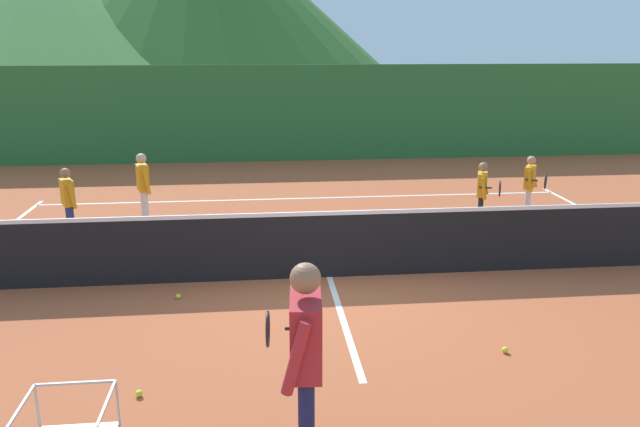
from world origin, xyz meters
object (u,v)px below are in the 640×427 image
(tennis_net, at_px, (329,244))
(student_1, at_px, (143,183))
(student_2, at_px, (483,189))
(tennis_ball_6, at_px, (178,296))
(student_0, at_px, (68,197))
(tennis_ball_4, at_px, (505,350))
(instructor, at_px, (305,348))
(tennis_ball_1, at_px, (139,393))
(student_3, at_px, (530,181))

(tennis_net, distance_m, student_1, 4.20)
(student_2, height_order, tennis_ball_6, student_2)
(student_0, height_order, tennis_ball_4, student_0)
(tennis_net, xyz_separation_m, instructor, (-0.66, -4.00, 0.52))
(tennis_net, bearing_deg, instructor, -99.38)
(tennis_ball_1, distance_m, tennis_ball_4, 3.81)
(tennis_ball_1, bearing_deg, tennis_ball_6, 87.59)
(student_3, bearing_deg, tennis_ball_4, -116.07)
(student_0, bearing_deg, tennis_ball_1, -68.56)
(student_1, distance_m, student_2, 6.07)
(instructor, height_order, student_0, instructor)
(tennis_ball_1, bearing_deg, instructor, -36.98)
(tennis_net, distance_m, tennis_ball_1, 3.63)
(tennis_net, height_order, tennis_ball_4, tennis_net)
(tennis_net, xyz_separation_m, tennis_ball_4, (1.63, -2.41, -0.47))
(student_2, bearing_deg, tennis_ball_1, -135.73)
(instructor, bearing_deg, student_3, 54.35)
(tennis_net, distance_m, student_3, 4.86)
(instructor, relative_size, student_3, 1.42)
(student_1, distance_m, student_3, 7.12)
(instructor, xyz_separation_m, student_3, (4.75, 6.62, -0.30))
(instructor, distance_m, student_3, 8.15)
(instructor, bearing_deg, tennis_ball_6, 112.06)
(student_1, relative_size, tennis_ball_4, 19.55)
(student_0, height_order, student_2, student_0)
(tennis_net, bearing_deg, tennis_ball_6, -164.51)
(student_0, xyz_separation_m, tennis_ball_4, (5.76, -4.56, -0.71))
(instructor, bearing_deg, tennis_ball_4, 34.84)
(student_1, relative_size, student_2, 1.11)
(student_2, height_order, tennis_ball_4, student_2)
(tennis_ball_4, distance_m, tennis_ball_6, 4.12)
(tennis_net, distance_m, student_2, 3.68)
(student_3, relative_size, tennis_ball_4, 17.60)
(tennis_ball_1, bearing_deg, student_1, 98.61)
(student_0, xyz_separation_m, tennis_ball_1, (1.98, -5.03, -0.71))
(tennis_net, relative_size, tennis_ball_1, 162.73)
(student_1, xyz_separation_m, tennis_ball_6, (0.97, -3.47, -0.76))
(student_0, distance_m, student_1, 1.33)
(tennis_net, distance_m, student_0, 4.66)
(student_0, relative_size, student_1, 0.93)
(tennis_ball_1, xyz_separation_m, tennis_ball_4, (3.78, 0.47, 0.00))
(instructor, xyz_separation_m, tennis_ball_4, (2.29, 1.59, -0.99))
(student_3, distance_m, tennis_ball_4, 5.64)
(student_1, bearing_deg, instructor, -71.09)
(student_3, bearing_deg, tennis_ball_1, -138.61)
(student_0, distance_m, tennis_ball_6, 3.49)
(instructor, xyz_separation_m, tennis_ball_6, (-1.39, 3.44, -0.99))
(tennis_net, bearing_deg, tennis_ball_1, -126.74)
(student_1, relative_size, tennis_ball_6, 19.55)
(tennis_ball_1, relative_size, tennis_ball_6, 1.00)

